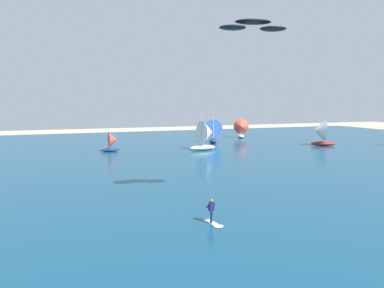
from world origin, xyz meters
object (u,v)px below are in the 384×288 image
at_px(kitesurfer, 213,215).
at_px(sailboat_trailing, 241,128).
at_px(sailboat_mid_right, 320,133).
at_px(sailboat_center_horizon, 206,135).
at_px(sailboat_mid_left, 112,141).
at_px(sailboat_far_left, 213,130).
at_px(kite, 253,26).

height_order(kitesurfer, sailboat_trailing, sailboat_trailing).
bearing_deg(sailboat_mid_right, kitesurfer, -136.76).
height_order(sailboat_mid_right, sailboat_center_horizon, sailboat_center_horizon).
relative_size(sailboat_center_horizon, sailboat_mid_left, 1.56).
relative_size(sailboat_mid_right, sailboat_center_horizon, 0.95).
xyz_separation_m(sailboat_center_horizon, sailboat_mid_left, (-15.11, 3.68, -0.92)).
bearing_deg(sailboat_far_left, sailboat_center_horizon, -119.00).
distance_m(sailboat_far_left, sailboat_trailing, 11.09).
bearing_deg(sailboat_mid_right, sailboat_mid_left, 171.60).
distance_m(sailboat_mid_right, sailboat_far_left, 20.23).
relative_size(sailboat_far_left, sailboat_center_horizon, 0.92).
xyz_separation_m(sailboat_trailing, sailboat_mid_left, (-30.36, -12.82, -0.51)).
relative_size(sailboat_mid_right, sailboat_far_left, 1.03).
height_order(kitesurfer, sailboat_far_left, sailboat_far_left).
relative_size(kite, sailboat_center_horizon, 0.99).
distance_m(sailboat_trailing, sailboat_center_horizon, 22.47).
bearing_deg(sailboat_mid_right, sailboat_trailing, 109.92).
distance_m(sailboat_mid_right, sailboat_mid_left, 37.40).
xyz_separation_m(kitesurfer, sailboat_mid_left, (-0.80, 39.49, 1.05)).
bearing_deg(sailboat_mid_left, sailboat_center_horizon, -13.67).
bearing_deg(sailboat_trailing, sailboat_mid_left, -157.12).
bearing_deg(kite, sailboat_mid_right, 44.26).
bearing_deg(kitesurfer, sailboat_far_left, 66.50).
bearing_deg(kite, sailboat_center_horizon, 73.56).
relative_size(kite, sailboat_mid_left, 1.54).
height_order(kitesurfer, sailboat_mid_left, sailboat_mid_left).
height_order(sailboat_trailing, sailboat_center_horizon, sailboat_center_horizon).
distance_m(kitesurfer, sailboat_trailing, 60.10).
bearing_deg(sailboat_far_left, sailboat_mid_left, -161.77).
distance_m(kitesurfer, sailboat_far_left, 50.63).
bearing_deg(sailboat_trailing, kite, -116.90).
xyz_separation_m(sailboat_mid_right, sailboat_far_left, (-16.01, 12.37, -0.07)).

